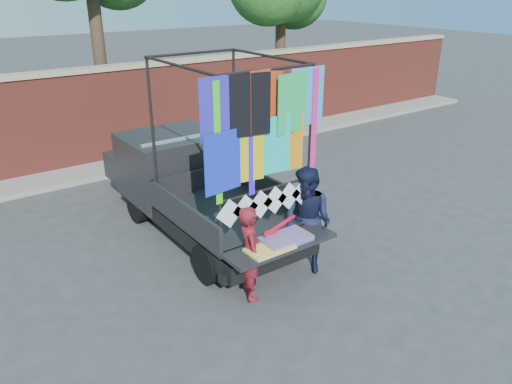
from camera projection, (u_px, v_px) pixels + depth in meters
ground at (230, 278)px, 8.45m from camera, size 90.00×90.00×0.00m
brick_wall at (85, 118)px, 13.18m from camera, size 30.00×0.45×2.61m
curb at (100, 170)px, 13.15m from camera, size 30.00×1.20×0.12m
pickup_truck at (186, 182)px, 10.10m from camera, size 2.22×5.58×3.51m
woman at (250, 253)px, 7.67m from camera, size 0.55×0.66×1.56m
man at (307, 221)px, 8.39m from camera, size 0.90×1.04×1.86m
streamer_bundle at (276, 237)px, 7.96m from camera, size 0.82×0.31×0.59m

